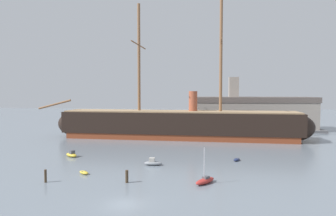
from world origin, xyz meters
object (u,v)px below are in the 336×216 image
(dinghy_foreground_left, at_px, (84,172))
(dinghy_mid_right, at_px, (237,160))
(motorboat_distant_centre, at_px, (173,130))
(motorboat_near_centre, at_px, (153,163))
(dockside_warehouse_right, at_px, (253,113))
(sailboat_foreground_right, at_px, (205,180))
(mooring_piling_left_pair, at_px, (45,176))
(mooring_piling_nearest, at_px, (127,176))
(motorboat_mid_left, at_px, (71,154))
(tall_ship, at_px, (179,124))

(dinghy_foreground_left, bearing_deg, dinghy_mid_right, 24.79)
(dinghy_foreground_left, bearing_deg, motorboat_distant_centre, 79.04)
(motorboat_near_centre, xyz_separation_m, dockside_warehouse_right, (26.81, 54.02, 5.12))
(sailboat_foreground_right, distance_m, dinghy_mid_right, 16.06)
(dinghy_mid_right, distance_m, mooring_piling_left_pair, 33.13)
(dinghy_mid_right, distance_m, motorboat_distant_centre, 43.18)
(motorboat_near_centre, distance_m, mooring_piling_left_pair, 17.96)
(sailboat_foreground_right, distance_m, mooring_piling_nearest, 11.05)
(motorboat_mid_left, distance_m, dinghy_mid_right, 32.14)
(motorboat_mid_left, bearing_deg, motorboat_near_centre, -17.72)
(tall_ship, height_order, dinghy_mid_right, tall_ship)
(dinghy_foreground_left, height_order, dockside_warehouse_right, dockside_warehouse_right)
(mooring_piling_nearest, xyz_separation_m, mooring_piling_left_pair, (-11.56, -0.91, 0.02))
(motorboat_near_centre, distance_m, motorboat_mid_left, 17.94)
(motorboat_mid_left, relative_size, mooring_piling_left_pair, 1.81)
(tall_ship, relative_size, dinghy_mid_right, 35.12)
(dinghy_foreground_left, bearing_deg, sailboat_foreground_right, -9.82)
(dinghy_mid_right, xyz_separation_m, mooring_piling_left_pair, (-28.82, -16.33, 0.67))
(mooring_piling_left_pair, bearing_deg, motorboat_distant_centre, 76.25)
(sailboat_foreground_right, bearing_deg, dinghy_foreground_left, 170.18)
(mooring_piling_left_pair, bearing_deg, dinghy_mid_right, 29.54)
(dinghy_foreground_left, height_order, sailboat_foreground_right, sailboat_foreground_right)
(motorboat_near_centre, xyz_separation_m, mooring_piling_left_pair, (-13.78, -11.51, 0.46))
(motorboat_distant_centre, bearing_deg, dinghy_foreground_left, -100.96)
(sailboat_foreground_right, distance_m, motorboat_mid_left, 30.15)
(dinghy_mid_right, bearing_deg, dockside_warehouse_right, 76.55)
(dinghy_foreground_left, xyz_separation_m, sailboat_foreground_right, (18.76, -3.25, 0.18))
(mooring_piling_nearest, relative_size, dockside_warehouse_right, 0.04)
(dinghy_mid_right, xyz_separation_m, dockside_warehouse_right, (11.77, 49.20, 5.34))
(dinghy_foreground_left, height_order, motorboat_distant_centre, motorboat_distant_centre)
(sailboat_foreground_right, distance_m, motorboat_near_centre, 13.30)
(mooring_piling_left_pair, height_order, dockside_warehouse_right, dockside_warehouse_right)
(mooring_piling_nearest, bearing_deg, motorboat_mid_left, 132.79)
(motorboat_near_centre, xyz_separation_m, dinghy_mid_right, (15.04, 4.82, -0.22))
(motorboat_near_centre, relative_size, motorboat_distant_centre, 0.64)
(sailboat_foreground_right, height_order, mooring_piling_nearest, sailboat_foreground_right)
(tall_ship, xyz_separation_m, dockside_warehouse_right, (24.08, 22.81, 1.60))
(mooring_piling_left_pair, bearing_deg, mooring_piling_nearest, 4.48)
(tall_ship, xyz_separation_m, motorboat_near_centre, (-2.73, -31.21, -3.52))
(tall_ship, distance_m, dinghy_foreground_left, 40.18)
(tall_ship, xyz_separation_m, sailboat_foreground_right, (6.07, -41.18, -3.55))
(dinghy_foreground_left, height_order, motorboat_mid_left, motorboat_mid_left)
(mooring_piling_nearest, bearing_deg, dockside_warehouse_right, 65.81)
(motorboat_distant_centre, xyz_separation_m, mooring_piling_left_pair, (-13.91, -56.85, 0.24))
(mooring_piling_left_pair, bearing_deg, tall_ship, 68.87)
(motorboat_near_centre, bearing_deg, dinghy_foreground_left, -145.96)
(motorboat_near_centre, height_order, motorboat_mid_left, motorboat_mid_left)
(tall_ship, xyz_separation_m, dinghy_foreground_left, (-12.69, -37.94, -3.73))
(motorboat_distant_centre, bearing_deg, sailboat_foreground_right, -81.09)
(mooring_piling_nearest, bearing_deg, dinghy_mid_right, 41.79)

